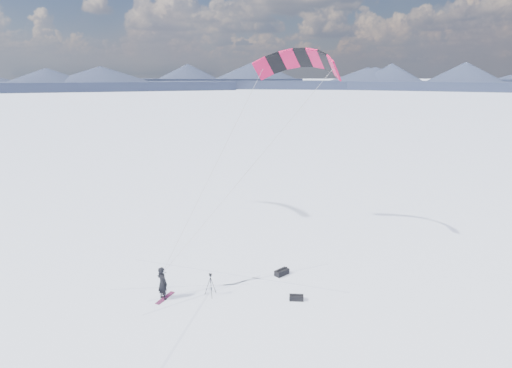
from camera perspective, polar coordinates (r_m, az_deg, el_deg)
ground at (r=23.25m, az=-3.02°, el=-14.38°), size 1800.00×1800.00×0.00m
horizon_hills at (r=21.63m, az=-3.16°, el=-5.19°), size 704.00×705.94×9.35m
snow_tracks at (r=22.44m, az=-5.96°, el=-15.59°), size 13.93×10.25×0.01m
snowkiter at (r=23.27m, az=-12.26°, el=-14.70°), size 0.60×0.74×1.76m
snowboard at (r=23.28m, az=-12.03°, el=-14.62°), size 1.27×0.98×0.04m
tripod at (r=22.81m, az=-6.08°, el=-12.79°), size 0.61×0.62×1.23m
gear_bag_a at (r=25.11m, az=3.46°, el=-11.65°), size 0.92×0.56×0.38m
gear_bag_b at (r=22.67m, az=5.41°, el=-14.83°), size 0.79×0.70×0.33m
power_kite at (r=28.80m, az=5.81°, el=15.72°), size 12.55×6.70×11.46m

